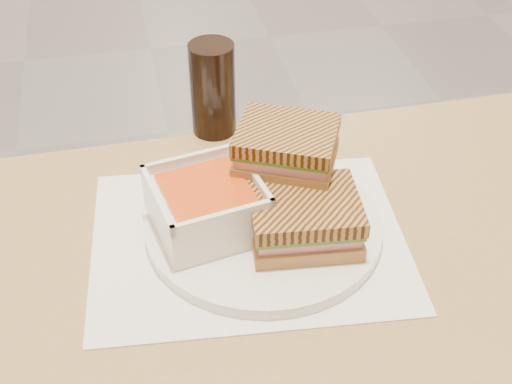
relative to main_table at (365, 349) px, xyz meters
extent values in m
cube|color=#9F7A4E|center=(0.00, 0.00, 0.10)|extent=(1.21, 0.72, 0.03)
cube|color=white|center=(-0.13, 0.10, 0.11)|extent=(0.40, 0.33, 0.00)
cylinder|color=white|center=(-0.10, 0.12, 0.12)|extent=(0.29, 0.29, 0.02)
cube|color=white|center=(-0.17, 0.12, 0.16)|extent=(0.14, 0.14, 0.05)
cube|color=#D5501F|center=(-0.17, 0.12, 0.19)|extent=(0.11, 0.11, 0.01)
cube|color=white|center=(-0.11, 0.13, 0.19)|extent=(0.03, 0.12, 0.01)
cube|color=white|center=(-0.23, 0.11, 0.19)|extent=(0.03, 0.12, 0.01)
cube|color=white|center=(-0.18, 0.18, 0.19)|extent=(0.12, 0.03, 0.01)
cube|color=white|center=(-0.16, 0.07, 0.19)|extent=(0.12, 0.03, 0.01)
cube|color=olive|center=(-0.06, 0.08, 0.14)|extent=(0.14, 0.12, 0.02)
cube|color=pink|center=(-0.06, 0.08, 0.16)|extent=(0.13, 0.11, 0.01)
cube|color=#386B23|center=(-0.06, 0.08, 0.17)|extent=(0.13, 0.11, 0.01)
cube|color=olive|center=(-0.06, 0.08, 0.18)|extent=(0.14, 0.12, 0.02)
cube|color=olive|center=(-0.07, 0.16, 0.19)|extent=(0.15, 0.14, 0.02)
cube|color=pink|center=(-0.07, 0.16, 0.20)|extent=(0.14, 0.13, 0.01)
cube|color=#386B23|center=(-0.07, 0.16, 0.21)|extent=(0.14, 0.13, 0.01)
cube|color=olive|center=(-0.07, 0.16, 0.23)|extent=(0.15, 0.14, 0.02)
cylinder|color=black|center=(-0.13, 0.35, 0.18)|extent=(0.06, 0.06, 0.14)
camera|label=1|loc=(-0.25, -0.51, 0.69)|focal=48.78mm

